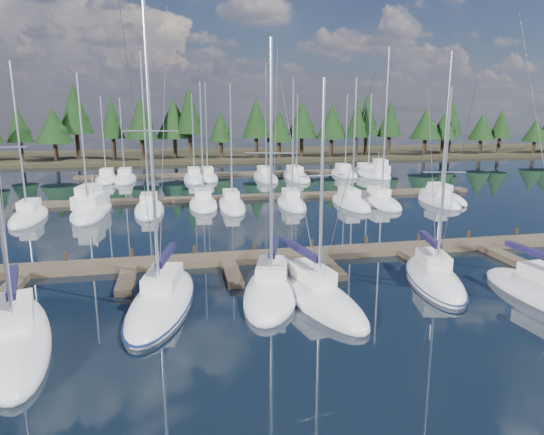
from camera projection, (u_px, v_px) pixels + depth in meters
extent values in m
plane|color=black|center=(278.00, 218.00, 44.02)|extent=(260.00, 260.00, 0.00)
cube|color=#312C1B|center=(218.00, 155.00, 101.35)|extent=(220.00, 30.00, 0.60)
cube|color=brown|center=(316.00, 253.00, 32.50)|extent=(44.00, 2.00, 0.40)
cube|color=brown|center=(11.00, 288.00, 26.16)|extent=(0.90, 4.00, 0.40)
cube|color=brown|center=(126.00, 281.00, 27.32)|extent=(0.90, 4.00, 0.40)
cube|color=brown|center=(232.00, 274.00, 28.47)|extent=(0.90, 4.00, 0.40)
cube|color=brown|center=(330.00, 267.00, 29.63)|extent=(0.90, 4.00, 0.40)
cube|color=brown|center=(420.00, 261.00, 30.79)|extent=(0.90, 4.00, 0.40)
cube|color=brown|center=(504.00, 256.00, 31.95)|extent=(0.90, 4.00, 0.40)
cylinder|color=#2C2418|center=(66.00, 260.00, 30.32)|extent=(0.26, 0.26, 0.90)
cylinder|color=#2C2418|center=(132.00, 256.00, 31.09)|extent=(0.26, 0.26, 0.90)
cylinder|color=#2C2418|center=(195.00, 252.00, 31.86)|extent=(0.26, 0.26, 0.90)
cylinder|color=#2C2418|center=(255.00, 249.00, 32.63)|extent=(0.26, 0.26, 0.90)
cylinder|color=#2C2418|center=(312.00, 246.00, 33.40)|extent=(0.26, 0.26, 0.90)
cylinder|color=#2C2418|center=(366.00, 243.00, 34.17)|extent=(0.26, 0.26, 0.90)
cylinder|color=#2C2418|center=(418.00, 240.00, 34.95)|extent=(0.26, 0.26, 0.90)
cylinder|color=#2C2418|center=(468.00, 237.00, 35.72)|extent=(0.26, 0.26, 0.90)
cylinder|color=#2C2418|center=(516.00, 234.00, 36.49)|extent=(0.26, 0.26, 0.90)
cube|color=brown|center=(259.00, 197.00, 53.54)|extent=(50.00, 1.80, 0.40)
cube|color=brown|center=(236.00, 174.00, 72.68)|extent=(46.00, 1.80, 0.40)
ellipsoid|color=silver|center=(17.00, 341.00, 20.28)|extent=(5.02, 10.28, 1.90)
cube|color=silver|center=(14.00, 310.00, 20.45)|extent=(2.20, 3.44, 0.70)
cylinder|color=silver|center=(13.00, 285.00, 21.34)|extent=(1.19, 4.26, 0.12)
cube|color=#161336|center=(13.00, 281.00, 21.31)|extent=(1.37, 4.13, 0.30)
ellipsoid|color=silver|center=(162.00, 304.00, 24.22)|extent=(4.56, 9.64, 1.90)
cube|color=silver|center=(163.00, 278.00, 24.41)|extent=(2.09, 3.21, 0.70)
cylinder|color=silver|center=(151.00, 147.00, 22.05)|extent=(0.19, 0.19, 13.97)
cylinder|color=silver|center=(167.00, 257.00, 25.33)|extent=(0.92, 4.02, 0.12)
cube|color=#161336|center=(167.00, 254.00, 25.30)|extent=(1.11, 3.89, 0.30)
cylinder|color=silver|center=(150.00, 131.00, 21.90)|extent=(2.48, 0.56, 0.07)
cylinder|color=#3F3F44|center=(140.00, 154.00, 20.14)|extent=(0.82, 3.94, 14.28)
cylinder|color=#3F3F44|center=(163.00, 146.00, 24.48)|extent=(1.00, 4.85, 14.28)
ellipsoid|color=#0C163D|center=(162.00, 302.00, 24.20)|extent=(4.74, 10.03, 0.18)
ellipsoid|color=silver|center=(272.00, 293.00, 25.67)|extent=(5.02, 8.72, 1.90)
cube|color=silver|center=(272.00, 269.00, 25.81)|extent=(2.24, 2.97, 0.70)
cylinder|color=silver|center=(271.00, 165.00, 23.78)|extent=(0.20, 0.20, 11.93)
cylinder|color=silver|center=(274.00, 250.00, 26.61)|extent=(1.12, 3.52, 0.12)
cube|color=#161336|center=(274.00, 247.00, 26.58)|extent=(1.30, 3.43, 0.30)
cylinder|color=silver|center=(271.00, 153.00, 23.65)|extent=(2.48, 0.78, 0.07)
cylinder|color=#3F3F44|center=(268.00, 173.00, 22.09)|extent=(1.02, 3.45, 12.24)
cylinder|color=#3F3F44|center=(275.00, 163.00, 25.94)|extent=(1.25, 4.24, 12.25)
ellipsoid|color=silver|center=(315.00, 297.00, 25.06)|extent=(4.44, 9.66, 1.90)
cube|color=silver|center=(311.00, 272.00, 25.21)|extent=(2.01, 3.21, 0.70)
cylinder|color=silver|center=(322.00, 186.00, 23.35)|extent=(0.19, 0.19, 10.08)
cylinder|color=silver|center=(302.00, 253.00, 26.05)|extent=(0.94, 4.04, 0.12)
cube|color=#161336|center=(302.00, 250.00, 26.02)|extent=(1.13, 3.90, 0.30)
cylinder|color=silver|center=(322.00, 175.00, 23.24)|extent=(2.32, 0.54, 0.07)
cylinder|color=#3F3F44|center=(343.00, 196.00, 21.58)|extent=(0.84, 3.96, 10.39)
cylinder|color=#3F3F44|center=(299.00, 182.00, 25.60)|extent=(1.03, 4.87, 10.39)
ellipsoid|color=silver|center=(434.00, 281.00, 27.42)|extent=(4.09, 7.89, 1.90)
cube|color=silver|center=(433.00, 259.00, 27.52)|extent=(1.88, 2.65, 0.70)
cylinder|color=silver|center=(444.00, 181.00, 25.80)|extent=(0.19, 0.19, 9.78)
cylinder|color=silver|center=(430.00, 242.00, 28.24)|extent=(0.83, 3.26, 0.12)
cube|color=#161336|center=(430.00, 239.00, 28.21)|extent=(1.02, 3.16, 0.30)
cylinder|color=silver|center=(445.00, 172.00, 25.69)|extent=(2.24, 0.56, 0.07)
cylinder|color=#3F3F44|center=(454.00, 189.00, 24.25)|extent=(0.73, 3.19, 10.09)
cylinder|color=#3F3F44|center=(432.00, 179.00, 27.77)|extent=(0.90, 3.93, 10.10)
ellipsoid|color=#0C163D|center=(434.00, 280.00, 27.40)|extent=(4.26, 8.21, 0.18)
cylinder|color=silver|center=(535.00, 255.00, 25.60)|extent=(0.49, 4.19, 0.12)
cube|color=#161336|center=(535.00, 253.00, 25.56)|extent=(0.70, 4.02, 0.30)
cylinder|color=#3F3F44|center=(541.00, 148.00, 24.77)|extent=(0.47, 5.06, 14.02)
ellipsoid|color=silver|center=(29.00, 218.00, 43.26)|extent=(2.60, 8.40, 1.90)
cube|color=silver|center=(29.00, 204.00, 43.39)|extent=(1.43, 2.69, 0.70)
cylinder|color=silver|center=(19.00, 138.00, 41.29)|extent=(0.16, 0.16, 12.56)
ellipsoid|color=silver|center=(90.00, 214.00, 44.72)|extent=(2.77, 8.57, 1.90)
cube|color=silver|center=(89.00, 201.00, 44.86)|extent=(1.52, 2.74, 0.70)
cylinder|color=silver|center=(82.00, 141.00, 42.84)|extent=(0.16, 0.16, 11.73)
ellipsoid|color=silver|center=(149.00, 210.00, 46.50)|extent=(2.76, 8.43, 1.90)
cube|color=silver|center=(149.00, 197.00, 46.64)|extent=(1.52, 2.70, 0.70)
cylinder|color=silver|center=(145.00, 129.00, 44.41)|extent=(0.16, 0.16, 13.71)
ellipsoid|color=silver|center=(203.00, 205.00, 48.98)|extent=(2.82, 7.39, 1.90)
cube|color=silver|center=(203.00, 193.00, 49.07)|extent=(1.55, 2.36, 0.70)
cylinder|color=silver|center=(202.00, 141.00, 47.21)|extent=(0.16, 0.16, 11.21)
ellipsoid|color=silver|center=(232.00, 206.00, 48.50)|extent=(2.52, 8.77, 1.90)
cube|color=silver|center=(231.00, 194.00, 48.66)|extent=(1.38, 2.81, 0.70)
cylinder|color=silver|center=(231.00, 142.00, 46.69)|extent=(0.16, 0.16, 11.04)
ellipsoid|color=silver|center=(291.00, 205.00, 49.22)|extent=(2.46, 7.43, 1.90)
cube|color=silver|center=(291.00, 193.00, 49.32)|extent=(1.35, 2.38, 0.70)
cylinder|color=silver|center=(293.00, 139.00, 47.41)|extent=(0.16, 0.16, 11.62)
ellipsoid|color=silver|center=(350.00, 204.00, 49.76)|extent=(2.69, 8.76, 1.90)
cube|color=silver|center=(349.00, 192.00, 49.92)|extent=(1.48, 2.80, 0.70)
cylinder|color=silver|center=(354.00, 138.00, 47.89)|extent=(0.16, 0.16, 11.64)
ellipsoid|color=silver|center=(380.00, 203.00, 50.14)|extent=(2.81, 8.47, 1.90)
cube|color=silver|center=(379.00, 191.00, 50.28)|extent=(1.55, 2.71, 0.70)
cylinder|color=silver|center=(386.00, 124.00, 47.96)|extent=(0.16, 0.16, 14.53)
ellipsoid|color=silver|center=(438.00, 202.00, 50.57)|extent=(2.43, 7.54, 1.90)
cube|color=silver|center=(437.00, 190.00, 50.67)|extent=(1.34, 2.41, 0.70)
cylinder|color=silver|center=(446.00, 125.00, 48.48)|extent=(0.16, 0.16, 14.15)
ellipsoid|color=silver|center=(441.00, 198.00, 52.87)|extent=(2.60, 9.02, 1.90)
cube|color=silver|center=(440.00, 187.00, 53.04)|extent=(1.43, 2.89, 0.70)
cylinder|color=silver|center=(447.00, 153.00, 51.35)|extent=(0.16, 0.16, 8.25)
ellipsoid|color=silver|center=(107.00, 180.00, 66.22)|extent=(2.89, 8.08, 1.90)
cube|color=silver|center=(107.00, 171.00, 66.34)|extent=(1.59, 2.59, 0.70)
cylinder|color=silver|center=(103.00, 136.00, 64.52)|extent=(0.16, 0.16, 10.30)
ellipsoid|color=silver|center=(125.00, 180.00, 66.60)|extent=(2.92, 9.17, 1.90)
cube|color=silver|center=(125.00, 171.00, 66.77)|extent=(1.61, 2.94, 0.70)
cylinder|color=silver|center=(122.00, 137.00, 64.86)|extent=(0.16, 0.16, 10.14)
ellipsoid|color=silver|center=(194.00, 179.00, 67.26)|extent=(2.89, 10.10, 1.90)
cube|color=silver|center=(194.00, 170.00, 67.48)|extent=(1.59, 3.23, 0.70)
cylinder|color=silver|center=(193.00, 134.00, 65.43)|extent=(0.16, 0.16, 10.63)
ellipsoid|color=silver|center=(208.00, 178.00, 67.94)|extent=(2.88, 8.00, 1.90)
cube|color=silver|center=(207.00, 170.00, 68.06)|extent=(1.58, 2.56, 0.70)
cylinder|color=silver|center=(206.00, 128.00, 66.04)|extent=(0.16, 0.16, 12.16)
ellipsoid|color=silver|center=(265.00, 178.00, 68.57)|extent=(2.90, 10.96, 1.90)
cube|color=silver|center=(265.00, 169.00, 68.84)|extent=(1.59, 3.51, 0.70)
cylinder|color=silver|center=(266.00, 119.00, 66.25)|extent=(0.16, 0.16, 14.72)
ellipsoid|color=silver|center=(296.00, 177.00, 69.21)|extent=(2.99, 11.34, 1.90)
cube|color=silver|center=(295.00, 168.00, 69.49)|extent=(1.64, 3.63, 0.70)
cylinder|color=silver|center=(297.00, 134.00, 67.31)|extent=(0.16, 0.16, 10.68)
ellipsoid|color=silver|center=(344.00, 174.00, 72.11)|extent=(2.99, 8.00, 1.90)
cube|color=silver|center=(343.00, 166.00, 72.23)|extent=(1.64, 2.56, 0.70)
cylinder|color=silver|center=(346.00, 132.00, 70.37)|extent=(0.16, 0.16, 10.74)
ellipsoid|color=silver|center=(367.00, 174.00, 72.41)|extent=(2.75, 10.41, 1.90)
cube|color=silver|center=(366.00, 166.00, 72.65)|extent=(1.51, 3.33, 0.70)
cylinder|color=silver|center=(370.00, 132.00, 70.56)|extent=(0.16, 0.16, 10.71)
ellipsoid|color=silver|center=(92.00, 211.00, 46.32)|extent=(4.20, 9.12, 1.76)
cube|color=silver|center=(91.00, 199.00, 46.07)|extent=(2.89, 5.10, 1.17)
cube|color=silver|center=(89.00, 190.00, 45.43)|extent=(2.05, 3.28, 0.88)
cylinder|color=silver|center=(92.00, 182.00, 46.58)|extent=(0.09, 0.09, 1.56)
ellipsoid|color=silver|center=(379.00, 176.00, 71.09)|extent=(4.22, 8.78, 1.68)
cube|color=silver|center=(379.00, 168.00, 70.85)|extent=(2.87, 4.92, 1.12)
cube|color=silver|center=(380.00, 162.00, 70.24)|extent=(2.03, 3.17, 0.84)
cylinder|color=silver|center=(379.00, 157.00, 71.34)|extent=(0.09, 0.09, 1.50)
cylinder|color=black|center=(21.00, 151.00, 87.64)|extent=(0.70, 0.70, 3.26)
cone|color=black|center=(18.00, 124.00, 86.60)|extent=(4.62, 4.62, 6.33)
ellipsoid|color=black|center=(22.00, 132.00, 87.01)|extent=(2.77, 2.77, 2.77)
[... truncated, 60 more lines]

